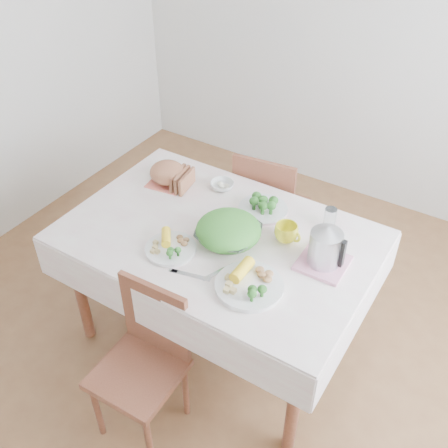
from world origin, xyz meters
The scene contains 20 objects.
floor centered at (0.00, 0.00, 0.00)m, with size 3.60×3.60×0.00m, color brown.
back_wall centered at (0.00, 1.80, 1.35)m, with size 3.60×3.60×0.00m, color silver.
dining_table centered at (0.00, 0.00, 0.38)m, with size 1.40×0.90×0.75m, color brown.
tablecloth centered at (0.00, 0.00, 0.76)m, with size 1.50×1.00×0.01m, color white.
chair_near centered at (-0.02, -0.65, 0.47)m, with size 0.37×0.37×0.81m, color brown.
chair_far centered at (-0.07, 0.73, 0.47)m, with size 0.39×0.39×0.87m, color brown.
salad_bowl centered at (0.07, -0.02, 0.80)m, with size 0.29×0.29×0.07m, color white.
dinner_plate_left centered at (-0.12, -0.22, 0.77)m, with size 0.24×0.24×0.02m, color white.
dinner_plate_right centered at (0.31, -0.24, 0.77)m, with size 0.30×0.30×0.03m, color white.
broccoli_plate centered at (0.09, 0.28, 0.77)m, with size 0.26×0.26×0.02m, color beige.
napkin centered at (-0.48, 0.23, 0.76)m, with size 0.20×0.20×0.00m, color #E56C56.
bread_loaf centered at (-0.48, 0.23, 0.82)m, with size 0.20×0.19×0.12m, color brown.
fruit_bowl centered at (-0.19, 0.34, 0.78)m, with size 0.13×0.13×0.04m, color white.
yellow_mug centered at (0.30, 0.14, 0.81)m, with size 0.12×0.12×0.09m, color yellow.
glass_tumbler centered at (0.43, 0.33, 0.83)m, with size 0.06×0.06×0.11m, color white.
pink_tray centered at (0.52, 0.07, 0.77)m, with size 0.22×0.22×0.02m, color #CD7D97.
electric_kettle centered at (0.52, 0.07, 0.88)m, with size 0.15×0.15×0.21m, color #B2B5BA.
fork_left centered at (-0.14, -0.20, 0.76)m, with size 0.02×0.18×0.00m, color silver.
fork_right centered at (0.14, -0.23, 0.76)m, with size 0.02×0.17×0.00m, color silver.
knife centered at (0.05, -0.31, 0.76)m, with size 0.02×0.19×0.00m, color silver.
Camera 1 is at (1.07, -1.65, 2.40)m, focal length 42.00 mm.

